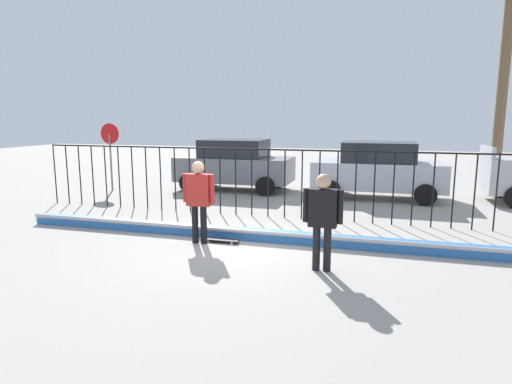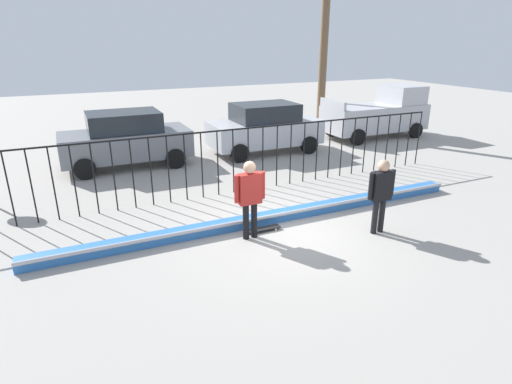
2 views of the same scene
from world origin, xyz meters
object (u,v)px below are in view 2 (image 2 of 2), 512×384
object	(u,v)px
skateboard	(264,229)
pickup_truck	(379,114)
parked_car_gray	(126,139)
parked_car_silver	(265,128)
skateboarder	(250,193)
camera_operator	(381,190)

from	to	relation	value
skateboard	pickup_truck	bearing A→B (deg)	34.08
parked_car_gray	parked_car_silver	size ratio (longest dim) A/B	1.00
skateboarder	parked_car_silver	bearing A→B (deg)	72.00
camera_operator	pickup_truck	distance (m)	10.45
skateboarder	skateboard	world-z (taller)	skateboarder
skateboard	parked_car_gray	world-z (taller)	parked_car_gray
camera_operator	parked_car_gray	bearing A→B (deg)	-63.07
parked_car_gray	pickup_truck	size ratio (longest dim) A/B	0.91
skateboarder	skateboard	size ratio (longest dim) A/B	2.24
pickup_truck	skateboarder	bearing A→B (deg)	-146.28
skateboard	parked_car_silver	distance (m)	7.30
skateboard	camera_operator	size ratio (longest dim) A/B	0.46
skateboard	camera_operator	distance (m)	2.79
skateboard	parked_car_gray	bearing A→B (deg)	103.67
pickup_truck	camera_operator	bearing A→B (deg)	-132.78
parked_car_silver	pickup_truck	world-z (taller)	pickup_truck
parked_car_gray	parked_car_silver	bearing A→B (deg)	-4.16
parked_car_silver	pickup_truck	size ratio (longest dim) A/B	0.91
parked_car_silver	camera_operator	bearing A→B (deg)	-98.49
skateboard	parked_car_silver	xyz separation A→B (m)	(3.18, 6.51, 0.91)
camera_operator	parked_car_silver	size ratio (longest dim) A/B	0.41
pickup_truck	parked_car_silver	bearing A→B (deg)	-179.45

